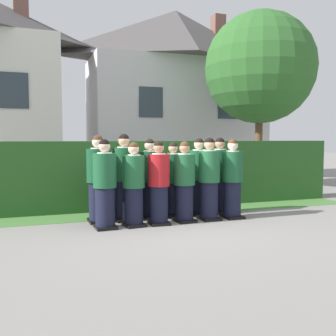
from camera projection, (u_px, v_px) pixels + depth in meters
The scene contains 17 objects.
ground_plane at pixel (173, 223), 7.54m from camera, with size 60.00×60.00×0.00m, color gray.
student_front_row_0 at pixel (105, 186), 7.01m from camera, with size 0.42×0.52×1.63m.
student_front_row_1 at pixel (134, 186), 7.20m from camera, with size 0.41×0.52×1.57m.
student_in_red_blazer at pixel (159, 185), 7.36m from camera, with size 0.41×0.51×1.59m.
student_front_row_3 at pixel (184, 184), 7.58m from camera, with size 0.41×0.48×1.58m.
student_front_row_4 at pixel (209, 181), 7.78m from camera, with size 0.43×0.48×1.66m.
student_front_row_5 at pixel (232, 180), 7.95m from camera, with size 0.42×0.48×1.63m.
student_rear_row_0 at pixel (98, 181), 7.54m from camera, with size 0.45×0.54×1.71m.
student_rear_row_1 at pixel (124, 179), 7.69m from camera, with size 0.45×0.55×1.73m.
student_rear_row_2 at pixel (150, 181), 7.91m from camera, with size 0.43×0.52×1.64m.
student_rear_row_3 at pixel (173, 181), 8.11m from camera, with size 0.41×0.51×1.56m.
student_rear_row_4 at pixel (199, 178), 8.31m from camera, with size 0.43×0.49×1.65m.
student_rear_row_5 at pixel (220, 177), 8.48m from camera, with size 0.43×0.52×1.66m.
hedge at pixel (146, 174), 9.24m from camera, with size 9.85×0.70×1.58m.
school_building_main at pixel (176, 93), 16.03m from camera, with size 7.40×3.43×6.86m.
oak_tree_right at pixel (260, 68), 12.53m from camera, with size 3.59×3.59×5.72m.
lawn_strip at pixel (156, 212), 8.55m from camera, with size 9.85×0.90×0.01m, color #477A38.
Camera 1 is at (-2.52, -6.99, 1.64)m, focal length 41.31 mm.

